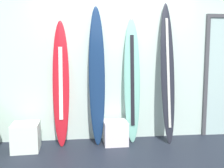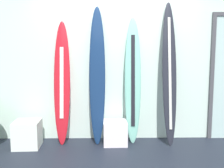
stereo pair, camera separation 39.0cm
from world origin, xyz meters
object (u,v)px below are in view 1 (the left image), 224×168
object	(u,v)px
surfboard_navy	(97,76)
surfboard_charcoal	(168,73)
surfboard_crimson	(61,83)
surfboard_seafoam	(132,81)
display_block_left	(26,137)
display_block_center	(115,132)

from	to	relation	value
surfboard_navy	surfboard_charcoal	xyz separation A→B (m)	(1.14, -0.04, 0.05)
surfboard_crimson	surfboard_seafoam	size ratio (longest dim) A/B	0.97
surfboard_crimson	surfboard_charcoal	distance (m)	1.71
display_block_left	surfboard_navy	bearing A→B (deg)	10.51
display_block_left	display_block_center	bearing A→B (deg)	4.83
surfboard_crimson	surfboard_charcoal	world-z (taller)	surfboard_charcoal
surfboard_navy	surfboard_charcoal	distance (m)	1.15
surfboard_navy	display_block_left	size ratio (longest dim) A/B	5.34
surfboard_charcoal	display_block_center	xyz separation A→B (m)	(-0.86, -0.05, -0.95)
surfboard_seafoam	surfboard_crimson	bearing A→B (deg)	-178.72
display_block_left	display_block_center	xyz separation A→B (m)	(1.36, 0.12, -0.02)
surfboard_navy	display_block_center	distance (m)	0.95
display_block_left	display_block_center	distance (m)	1.37
surfboard_navy	surfboard_seafoam	size ratio (longest dim) A/B	1.09
surfboard_charcoal	display_block_center	distance (m)	1.28
display_block_center	surfboard_navy	bearing A→B (deg)	163.46
surfboard_seafoam	display_block_center	bearing A→B (deg)	-158.76
surfboard_seafoam	surfboard_charcoal	bearing A→B (deg)	-6.58
surfboard_charcoal	display_block_left	size ratio (longest dim) A/B	5.52
surfboard_crimson	display_block_center	distance (m)	1.17
surfboard_crimson	display_block_left	distance (m)	0.95
display_block_center	surfboard_crimson	bearing A→B (deg)	174.24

